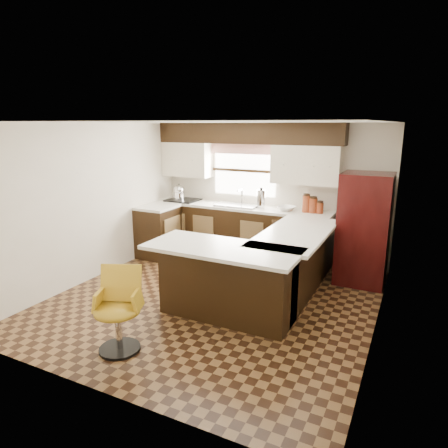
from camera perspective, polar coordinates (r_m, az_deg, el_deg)
The scene contains 30 objects.
floor at distance 5.66m, azimuth -1.45°, elevation -10.75°, with size 4.40×4.40×0.00m, color #49301A.
ceiling at distance 5.13m, azimuth -1.62°, elevation 14.35°, with size 4.40×4.40×0.00m, color silver.
wall_back at distance 7.25m, azimuth 6.62°, elevation 4.67°, with size 4.40×4.40×0.00m, color beige.
wall_front at distance 3.55m, azimuth -18.40°, elevation -6.02°, with size 4.40×4.40×0.00m, color beige.
wall_left at distance 6.50m, azimuth -18.18°, elevation 2.96°, with size 4.40×4.40×0.00m, color beige.
wall_right at distance 4.70m, azimuth 21.77°, elevation -1.44°, with size 4.40×4.40×0.00m, color beige.
base_cab_back at distance 7.30m, azimuth 2.33°, elevation -1.21°, with size 3.30×0.60×0.90m, color black.
base_cab_left at distance 7.41m, azimuth -9.34°, elevation -1.17°, with size 0.60×0.70×0.90m, color black.
counter_back at distance 7.19m, azimuth 2.36°, elevation 2.42°, with size 3.30×0.60×0.04m, color silver.
counter_left at distance 7.30m, azimuth -9.49°, elevation 2.41°, with size 0.60×0.70×0.04m, color silver.
soffit at distance 7.14m, azimuth 3.27°, elevation 12.82°, with size 3.40×0.35×0.36m, color black.
upper_cab_left at distance 7.72m, azimuth -5.25°, elevation 9.17°, with size 0.94×0.35×0.64m, color beige.
upper_cab_right at distance 6.82m, azimuth 11.67°, elevation 8.29°, with size 1.14×0.35×0.64m, color beige.
window_pane at distance 7.36m, azimuth 2.95°, elevation 7.64°, with size 1.20×0.02×0.90m, color white.
valance at distance 7.29m, azimuth 2.86°, elevation 10.65°, with size 1.30×0.06×0.18m, color #D19B93.
sink at distance 7.18m, azimuth 1.94°, elevation 2.72°, with size 0.75×0.45×0.03m, color #B2B2B7.
dishwasher at distance 6.71m, azimuth 9.15°, elevation -2.94°, with size 0.58×0.03×0.78m, color black.
cooktop at distance 7.72m, azimuth -5.87°, elevation 3.43°, with size 0.58×0.50×0.03m, color black.
peninsula_long at distance 5.71m, azimuth 9.55°, elevation -5.82°, with size 0.60×1.95×0.90m, color black.
peninsula_return at distance 5.04m, azimuth 0.46°, elevation -8.40°, with size 1.65×0.60×0.90m, color black.
counter_pen_long at distance 5.56m, azimuth 10.24°, elevation -1.30°, with size 0.84×1.95×0.04m, color silver.
counter_pen_return at distance 4.81m, azimuth -0.21°, elevation -3.52°, with size 1.89×0.84×0.04m, color silver.
refrigerator at distance 6.36m, azimuth 19.34°, elevation -0.67°, with size 0.72×0.69×1.69m, color black.
bar_chair at distance 4.46m, azimuth -15.01°, elevation -11.99°, with size 0.48×0.48×0.91m, color #B88D1C, non-canonical shape.
kettle at distance 7.74m, azimuth -6.43°, elevation 4.65°, with size 0.22×0.22×0.29m, color silver, non-canonical shape.
percolator at distance 7.01m, azimuth 5.30°, elevation 3.60°, with size 0.15×0.15×0.32m, color silver.
mixing_bowl at distance 6.88m, azimuth 8.90°, elevation 2.24°, with size 0.30×0.30×0.07m, color white.
canister_large at distance 6.79m, azimuth 11.66°, elevation 2.84°, with size 0.13×0.13×0.28m, color maroon.
canister_med at distance 6.77m, azimuth 12.60°, elevation 2.59°, with size 0.14×0.14×0.24m, color maroon.
canister_small at distance 6.75m, azimuth 13.52°, elevation 2.23°, with size 0.12×0.12×0.18m, color maroon.
Camera 1 is at (2.40, -4.54, 2.38)m, focal length 32.00 mm.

